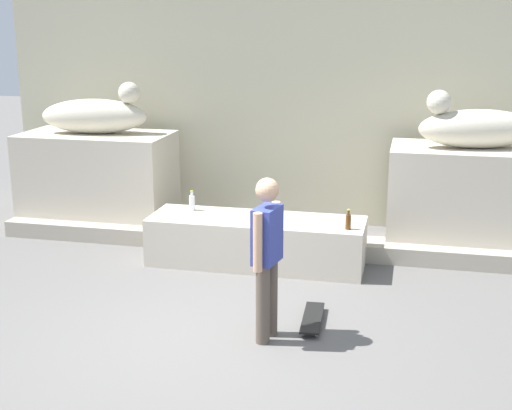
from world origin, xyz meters
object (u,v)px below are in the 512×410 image
(statue_reclining_right, at_px, (476,127))
(bottle_brown, at_px, (348,221))
(skater, at_px, (267,252))
(skateboard, at_px, (312,318))
(bottle_clear, at_px, (192,202))
(statue_reclining_left, at_px, (97,115))

(statue_reclining_right, relative_size, bottle_brown, 6.61)
(statue_reclining_right, bearing_deg, skater, 44.23)
(skateboard, bearing_deg, statue_reclining_right, -34.40)
(skateboard, height_order, bottle_clear, bottle_clear)
(skater, height_order, bottle_clear, skater)
(bottle_clear, bearing_deg, statue_reclining_left, 151.23)
(statue_reclining_right, distance_m, skateboard, 3.75)
(statue_reclining_left, relative_size, bottle_brown, 6.52)
(skateboard, bearing_deg, skater, 135.20)
(skater, bearing_deg, bottle_clear, 44.40)
(statue_reclining_right, bearing_deg, statue_reclining_left, -13.09)
(statue_reclining_left, xyz_separation_m, statue_reclining_right, (5.47, -0.01, 0.00))
(bottle_brown, bearing_deg, statue_reclining_left, 160.36)
(skateboard, xyz_separation_m, bottle_brown, (0.21, 1.48, 0.66))
(skater, relative_size, bottle_brown, 6.55)
(statue_reclining_left, height_order, bottle_brown, statue_reclining_left)
(skateboard, relative_size, bottle_brown, 3.18)
(skater, bearing_deg, statue_reclining_left, 56.21)
(statue_reclining_right, height_order, skater, statue_reclining_right)
(statue_reclining_right, height_order, bottle_clear, statue_reclining_right)
(skater, bearing_deg, skateboard, -30.33)
(statue_reclining_right, relative_size, skateboard, 2.08)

